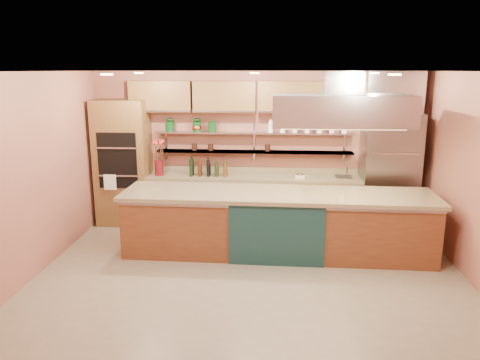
# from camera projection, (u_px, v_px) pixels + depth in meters

# --- Properties ---
(floor) EXTENTS (6.00, 5.00, 0.02)m
(floor) POSITION_uv_depth(u_px,v_px,m) (250.00, 275.00, 6.60)
(floor) COLOR gray
(floor) RESTS_ON ground
(ceiling) EXTENTS (6.00, 5.00, 0.02)m
(ceiling) POSITION_uv_depth(u_px,v_px,m) (251.00, 71.00, 5.95)
(ceiling) COLOR black
(ceiling) RESTS_ON wall_back
(wall_back) EXTENTS (6.00, 0.04, 2.80)m
(wall_back) POSITION_uv_depth(u_px,v_px,m) (257.00, 148.00, 8.70)
(wall_back) COLOR #AF6752
(wall_back) RESTS_ON floor
(wall_front) EXTENTS (6.00, 0.04, 2.80)m
(wall_front) POSITION_uv_depth(u_px,v_px,m) (236.00, 247.00, 3.85)
(wall_front) COLOR #AF6752
(wall_front) RESTS_ON floor
(wall_left) EXTENTS (0.04, 5.00, 2.80)m
(wall_left) POSITION_uv_depth(u_px,v_px,m) (35.00, 175.00, 6.47)
(wall_left) COLOR #AF6752
(wall_left) RESTS_ON floor
(oven_stack) EXTENTS (0.95, 0.64, 2.30)m
(oven_stack) POSITION_uv_depth(u_px,v_px,m) (123.00, 163.00, 8.61)
(oven_stack) COLOR brown
(oven_stack) RESTS_ON floor
(refrigerator) EXTENTS (0.95, 0.72, 2.10)m
(refrigerator) POSITION_uv_depth(u_px,v_px,m) (389.00, 172.00, 8.27)
(refrigerator) COLOR gray
(refrigerator) RESTS_ON floor
(back_counter) EXTENTS (3.84, 0.64, 0.93)m
(back_counter) POSITION_uv_depth(u_px,v_px,m) (253.00, 201.00, 8.63)
(back_counter) COLOR tan
(back_counter) RESTS_ON floor
(wall_shelf_lower) EXTENTS (3.60, 0.26, 0.03)m
(wall_shelf_lower) POSITION_uv_depth(u_px,v_px,m) (254.00, 152.00, 8.59)
(wall_shelf_lower) COLOR #ACAFB3
(wall_shelf_lower) RESTS_ON wall_back
(wall_shelf_upper) EXTENTS (3.60, 0.26, 0.03)m
(wall_shelf_upper) POSITION_uv_depth(u_px,v_px,m) (254.00, 133.00, 8.51)
(wall_shelf_upper) COLOR #ACAFB3
(wall_shelf_upper) RESTS_ON wall_back
(upper_cabinets) EXTENTS (4.60, 0.36, 0.55)m
(upper_cabinets) POSITION_uv_depth(u_px,v_px,m) (257.00, 97.00, 8.31)
(upper_cabinets) COLOR brown
(upper_cabinets) RESTS_ON wall_back
(range_hood) EXTENTS (2.00, 1.00, 0.45)m
(range_hood) POSITION_uv_depth(u_px,v_px,m) (341.00, 110.00, 6.82)
(range_hood) COLOR #ACAFB3
(range_hood) RESTS_ON ceiling
(ceiling_downlights) EXTENTS (4.00, 2.80, 0.02)m
(ceiling_downlights) POSITION_uv_depth(u_px,v_px,m) (252.00, 74.00, 6.15)
(ceiling_downlights) COLOR #FFE5A5
(ceiling_downlights) RESTS_ON ceiling
(island) EXTENTS (4.73, 1.14, 0.98)m
(island) POSITION_uv_depth(u_px,v_px,m) (277.00, 223.00, 7.29)
(island) COLOR brown
(island) RESTS_ON floor
(flower_vase) EXTENTS (0.17, 0.17, 0.28)m
(flower_vase) POSITION_uv_depth(u_px,v_px,m) (159.00, 168.00, 8.55)
(flower_vase) COLOR maroon
(flower_vase) RESTS_ON back_counter
(oil_bottle_cluster) EXTENTS (0.77, 0.34, 0.24)m
(oil_bottle_cluster) POSITION_uv_depth(u_px,v_px,m) (209.00, 170.00, 8.50)
(oil_bottle_cluster) COLOR black
(oil_bottle_cluster) RESTS_ON back_counter
(kitchen_scale) EXTENTS (0.19, 0.16, 0.09)m
(kitchen_scale) POSITION_uv_depth(u_px,v_px,m) (300.00, 175.00, 8.41)
(kitchen_scale) COLOR white
(kitchen_scale) RESTS_ON back_counter
(bar_faucet) EXTENTS (0.04, 0.04, 0.23)m
(bar_faucet) POSITION_uv_depth(u_px,v_px,m) (347.00, 171.00, 8.43)
(bar_faucet) COLOR silver
(bar_faucet) RESTS_ON back_counter
(copper_kettle) EXTENTS (0.21, 0.21, 0.13)m
(copper_kettle) POSITION_uv_depth(u_px,v_px,m) (197.00, 128.00, 8.56)
(copper_kettle) COLOR #CA5B2E
(copper_kettle) RESTS_ON wall_shelf_upper
(green_canister) EXTENTS (0.18, 0.18, 0.18)m
(green_canister) POSITION_uv_depth(u_px,v_px,m) (212.00, 127.00, 8.53)
(green_canister) COLOR #0E4217
(green_canister) RESTS_ON wall_shelf_upper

